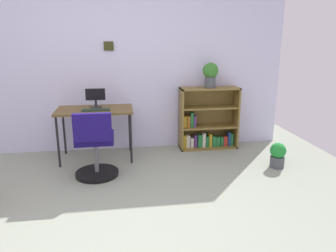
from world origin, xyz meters
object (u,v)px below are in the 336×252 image
desk (95,113)px  keyboard (96,110)px  office_chair (95,149)px  potted_plant_on_shelf (210,74)px  bookshelf_low (207,122)px  monitor (96,98)px  potted_plant_floor (278,155)px

desk → keyboard: size_ratio=2.78×
office_chair → potted_plant_on_shelf: bearing=27.8°
bookshelf_low → potted_plant_on_shelf: bearing=-72.4°
monitor → bookshelf_low: monitor is taller
desk → office_chair: (0.03, -0.65, -0.29)m
monitor → bookshelf_low: size_ratio=0.28×
keyboard → office_chair: size_ratio=0.43×
monitor → keyboard: 0.23m
bookshelf_low → potted_plant_floor: bearing=-53.2°
desk → bookshelf_low: size_ratio=1.09×
office_chair → potted_plant_floor: 2.31m
desk → office_chair: 0.71m
potted_plant_on_shelf → monitor: bearing=-175.6°
keyboard → potted_plant_floor: size_ratio=1.11×
office_chair → bookshelf_low: bookshelf_low is taller
keyboard → desk: bearing=102.7°
keyboard → potted_plant_on_shelf: 1.71m
desk → bookshelf_low: bearing=9.0°
potted_plant_on_shelf → potted_plant_floor: size_ratio=1.10×
potted_plant_on_shelf → office_chair: bearing=-152.2°
office_chair → bookshelf_low: (1.60, 0.91, 0.04)m
monitor → office_chair: 0.87m
monitor → potted_plant_on_shelf: size_ratio=0.73×
potted_plant_on_shelf → bookshelf_low: bearing=107.6°
desk → keyboard: bearing=-77.3°
potted_plant_floor → bookshelf_low: bearing=126.8°
desk → office_chair: office_chair is taller
potted_plant_on_shelf → potted_plant_floor: 1.47m
monitor → keyboard: size_ratio=0.72×
monitor → bookshelf_low: bearing=6.3°
potted_plant_floor → monitor: bearing=161.9°
potted_plant_on_shelf → potted_plant_floor: potted_plant_on_shelf is taller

